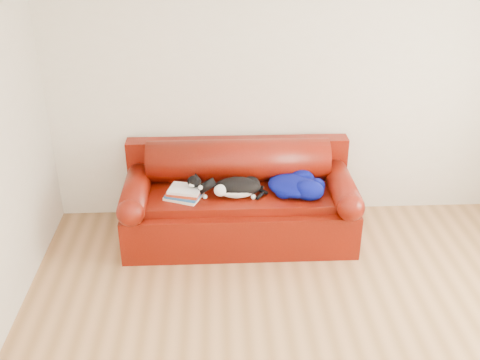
% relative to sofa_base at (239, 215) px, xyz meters
% --- Properties ---
extents(ground, '(4.50, 4.50, 0.00)m').
position_rel_sofa_base_xyz_m(ground, '(0.47, -1.49, -0.24)').
color(ground, brown).
rests_on(ground, ground).
extents(room_shell, '(4.52, 4.02, 2.61)m').
position_rel_sofa_base_xyz_m(room_shell, '(0.60, -1.48, 1.43)').
color(room_shell, beige).
rests_on(room_shell, ground).
extents(sofa_base, '(2.10, 0.90, 0.50)m').
position_rel_sofa_base_xyz_m(sofa_base, '(0.00, 0.00, 0.00)').
color(sofa_base, '#420302').
rests_on(sofa_base, ground).
extents(sofa_back, '(2.10, 1.01, 0.88)m').
position_rel_sofa_base_xyz_m(sofa_back, '(0.00, 0.24, 0.30)').
color(sofa_back, '#420302').
rests_on(sofa_back, ground).
extents(book_stack, '(0.37, 0.33, 0.10)m').
position_rel_sofa_base_xyz_m(book_stack, '(-0.49, -0.13, 0.31)').
color(book_stack, beige).
rests_on(book_stack, sofa_base).
extents(cat, '(0.61, 0.32, 0.22)m').
position_rel_sofa_base_xyz_m(cat, '(-0.03, -0.12, 0.35)').
color(cat, black).
rests_on(cat, sofa_base).
extents(blanket, '(0.58, 0.60, 0.17)m').
position_rel_sofa_base_xyz_m(blanket, '(0.50, -0.06, 0.34)').
color(blanket, '#02024C').
rests_on(blanket, sofa_base).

